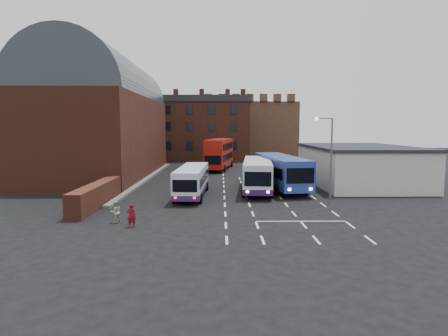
{
  "coord_description": "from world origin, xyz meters",
  "views": [
    {
      "loc": [
        -0.33,
        -27.42,
        6.2
      ],
      "look_at": [
        0.0,
        10.0,
        2.2
      ],
      "focal_mm": 30.0,
      "sensor_mm": 36.0,
      "label": 1
    }
  ],
  "objects_px": {
    "pedestrian_red": "(131,215)",
    "pedestrian_beige": "(116,212)",
    "bus_blue": "(281,170)",
    "street_lamp": "(328,152)",
    "bus_red_double": "(220,153)",
    "bus_white_inbound": "(257,173)",
    "bus_white_outbound": "(192,179)"
  },
  "relations": [
    {
      "from": "bus_white_outbound",
      "to": "bus_blue",
      "type": "xyz_separation_m",
      "value": [
        8.76,
        4.08,
        0.4
      ]
    },
    {
      "from": "bus_white_outbound",
      "to": "bus_red_double",
      "type": "relative_size",
      "value": 0.85
    },
    {
      "from": "bus_white_outbound",
      "to": "bus_white_inbound",
      "type": "bearing_deg",
      "value": 26.32
    },
    {
      "from": "street_lamp",
      "to": "pedestrian_red",
      "type": "distance_m",
      "value": 16.31
    },
    {
      "from": "pedestrian_red",
      "to": "street_lamp",
      "type": "bearing_deg",
      "value": -157.53
    },
    {
      "from": "bus_blue",
      "to": "pedestrian_red",
      "type": "xyz_separation_m",
      "value": [
        -11.74,
        -14.89,
        -1.23
      ]
    },
    {
      "from": "bus_red_double",
      "to": "pedestrian_beige",
      "type": "xyz_separation_m",
      "value": [
        -6.72,
        -31.93,
        -1.69
      ]
    },
    {
      "from": "bus_white_inbound",
      "to": "street_lamp",
      "type": "relative_size",
      "value": 1.61
    },
    {
      "from": "street_lamp",
      "to": "pedestrian_red",
      "type": "bearing_deg",
      "value": -153.89
    },
    {
      "from": "street_lamp",
      "to": "bus_blue",
      "type": "bearing_deg",
      "value": 107.96
    },
    {
      "from": "pedestrian_red",
      "to": "bus_red_double",
      "type": "bearing_deg",
      "value": -102.99
    },
    {
      "from": "bus_blue",
      "to": "pedestrian_beige",
      "type": "xyz_separation_m",
      "value": [
        -13.03,
        -13.81,
        -1.25
      ]
    },
    {
      "from": "bus_white_outbound",
      "to": "pedestrian_beige",
      "type": "relative_size",
      "value": 6.75
    },
    {
      "from": "pedestrian_red",
      "to": "pedestrian_beige",
      "type": "height_order",
      "value": "pedestrian_red"
    },
    {
      "from": "bus_blue",
      "to": "pedestrian_beige",
      "type": "distance_m",
      "value": 19.03
    },
    {
      "from": "bus_blue",
      "to": "pedestrian_red",
      "type": "height_order",
      "value": "bus_blue"
    },
    {
      "from": "bus_white_inbound",
      "to": "pedestrian_beige",
      "type": "distance_m",
      "value": 16.37
    },
    {
      "from": "bus_red_double",
      "to": "pedestrian_red",
      "type": "distance_m",
      "value": 33.5
    },
    {
      "from": "street_lamp",
      "to": "pedestrian_beige",
      "type": "bearing_deg",
      "value": -159.17
    },
    {
      "from": "street_lamp",
      "to": "bus_red_double",
      "type": "bearing_deg",
      "value": 108.83
    },
    {
      "from": "bus_blue",
      "to": "bus_red_double",
      "type": "distance_m",
      "value": 19.19
    },
    {
      "from": "bus_white_outbound",
      "to": "street_lamp",
      "type": "xyz_separation_m",
      "value": [
        11.31,
        -3.81,
        2.71
      ]
    },
    {
      "from": "bus_blue",
      "to": "bus_white_inbound",
      "type": "bearing_deg",
      "value": 20.56
    },
    {
      "from": "street_lamp",
      "to": "pedestrian_beige",
      "type": "height_order",
      "value": "street_lamp"
    },
    {
      "from": "pedestrian_beige",
      "to": "bus_red_double",
      "type": "bearing_deg",
      "value": -136.64
    },
    {
      "from": "bus_white_inbound",
      "to": "bus_blue",
      "type": "height_order",
      "value": "bus_blue"
    },
    {
      "from": "bus_white_outbound",
      "to": "pedestrian_red",
      "type": "relative_size",
      "value": 6.64
    },
    {
      "from": "bus_blue",
      "to": "street_lamp",
      "type": "distance_m",
      "value": 8.6
    },
    {
      "from": "bus_white_inbound",
      "to": "pedestrian_red",
      "type": "relative_size",
      "value": 7.71
    },
    {
      "from": "bus_red_double",
      "to": "pedestrian_red",
      "type": "relative_size",
      "value": 7.85
    },
    {
      "from": "bus_white_inbound",
      "to": "bus_red_double",
      "type": "height_order",
      "value": "bus_red_double"
    },
    {
      "from": "bus_white_inbound",
      "to": "pedestrian_beige",
      "type": "xyz_separation_m",
      "value": [
        -10.51,
        -12.51,
        -1.08
      ]
    }
  ]
}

